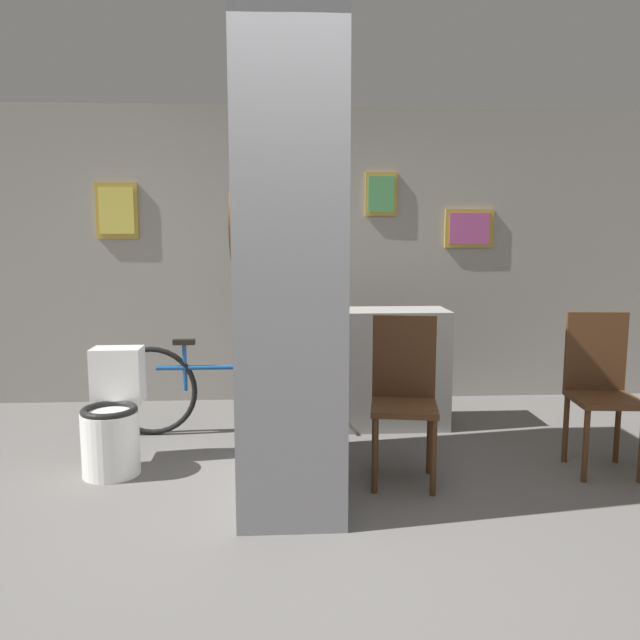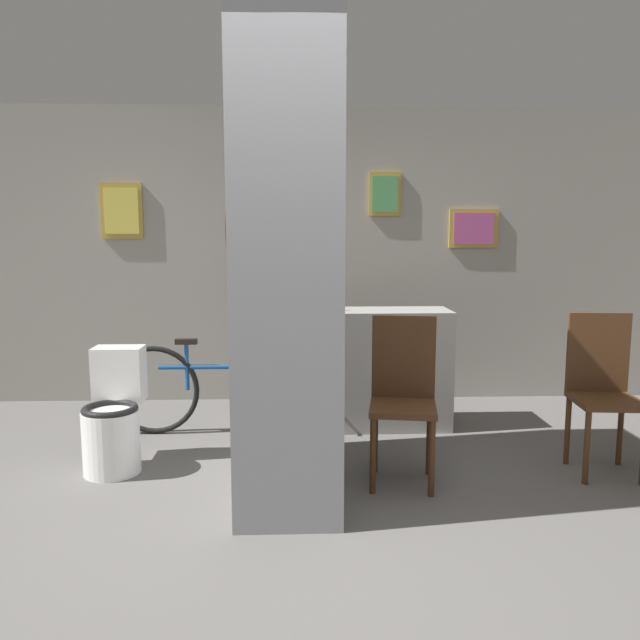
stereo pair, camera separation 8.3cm
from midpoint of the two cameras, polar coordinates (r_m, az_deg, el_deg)
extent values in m
plane|color=#5B5956|center=(3.34, 0.19, -18.98)|extent=(14.00, 14.00, 0.00)
cube|color=gray|center=(5.61, -0.91, 5.82)|extent=(8.00, 0.06, 2.60)
cube|color=#B79338|center=(5.75, -17.28, 9.50)|extent=(0.36, 0.02, 0.48)
cube|color=#E0CC4C|center=(5.74, -17.31, 9.51)|extent=(0.30, 0.01, 0.39)
cube|color=#B79338|center=(5.79, 14.26, 8.12)|extent=(0.44, 0.02, 0.34)
cube|color=#B24C8C|center=(5.78, 14.30, 8.12)|extent=(0.36, 0.01, 0.28)
cube|color=#B79338|center=(5.63, 6.38, 11.38)|extent=(0.28, 0.02, 0.38)
cube|color=#4C9959|center=(5.61, 6.40, 11.39)|extent=(0.23, 0.01, 0.31)
cube|color=gray|center=(3.62, -2.28, 4.59)|extent=(0.56, 1.28, 2.60)
cylinder|color=#593319|center=(3.37, -7.38, 8.52)|extent=(0.03, 0.40, 0.40)
cylinder|color=red|center=(3.37, -7.64, 8.52)|extent=(0.01, 0.07, 0.07)
cube|color=gray|center=(4.89, 4.50, -4.45)|extent=(1.33, 0.44, 0.92)
cylinder|color=white|center=(4.22, -17.99, -10.54)|extent=(0.36, 0.36, 0.40)
torus|color=black|center=(4.16, -18.12, -7.74)|extent=(0.35, 0.35, 0.04)
cube|color=white|center=(4.34, -17.36, -4.74)|extent=(0.32, 0.20, 0.36)
cylinder|color=#4C2D19|center=(3.72, 5.51, -12.26)|extent=(0.04, 0.04, 0.46)
cylinder|color=#4C2D19|center=(3.73, 10.83, -12.34)|extent=(0.04, 0.04, 0.46)
cylinder|color=#4C2D19|center=(4.04, 5.67, -10.61)|extent=(0.04, 0.04, 0.46)
cylinder|color=#4C2D19|center=(4.05, 10.54, -10.68)|extent=(0.04, 0.04, 0.46)
cube|color=#4C2D19|center=(3.81, 8.21, -7.96)|extent=(0.45, 0.45, 0.04)
cube|color=#4C2D19|center=(3.92, 8.25, -3.36)|extent=(0.39, 0.09, 0.51)
cylinder|color=#4C2D19|center=(4.18, 23.74, -10.65)|extent=(0.04, 0.04, 0.46)
cylinder|color=#4C2D19|center=(4.48, 22.20, -9.31)|extent=(0.04, 0.04, 0.46)
cylinder|color=#4C2D19|center=(4.60, 26.23, -9.09)|extent=(0.04, 0.04, 0.46)
cube|color=#4C2D19|center=(4.32, 25.24, -6.73)|extent=(0.43, 0.43, 0.04)
cube|color=#4C2D19|center=(4.43, 24.57, -2.70)|extent=(0.39, 0.06, 0.51)
torus|color=black|center=(4.87, -14.45, -6.23)|extent=(0.68, 0.04, 0.68)
torus|color=black|center=(4.76, -2.54, -6.32)|extent=(0.68, 0.04, 0.68)
cylinder|color=#194C8C|center=(4.75, -8.61, -4.26)|extent=(0.92, 0.04, 0.04)
cylinder|color=#194C8C|center=(4.78, -11.59, -4.24)|extent=(0.03, 0.03, 0.35)
cylinder|color=#194C8C|center=(4.72, -3.16, -4.26)|extent=(0.03, 0.03, 0.32)
cube|color=black|center=(4.74, -11.65, -1.94)|extent=(0.16, 0.06, 0.04)
cylinder|color=#262626|center=(4.69, -3.18, -2.35)|extent=(0.03, 0.42, 0.03)
cylinder|color=olive|center=(4.73, 0.72, 1.81)|extent=(0.06, 0.06, 0.16)
cylinder|color=olive|center=(4.72, 0.72, 3.21)|extent=(0.03, 0.03, 0.07)
sphere|color=#333333|center=(4.71, 0.72, 3.73)|extent=(0.03, 0.03, 0.03)
cylinder|color=#267233|center=(4.69, -0.56, 1.45)|extent=(0.07, 0.07, 0.11)
cylinder|color=#267233|center=(4.68, -0.56, 2.42)|extent=(0.03, 0.03, 0.05)
sphere|color=#333333|center=(4.68, -0.56, 2.81)|extent=(0.03, 0.03, 0.03)
camera|label=1|loc=(0.04, -89.41, 0.08)|focal=35.00mm
camera|label=2|loc=(0.04, 90.59, -0.08)|focal=35.00mm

